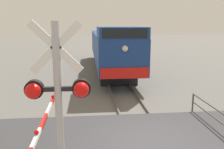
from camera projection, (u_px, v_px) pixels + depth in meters
ground_plane at (150, 145)px, 8.75m from camera, size 160.00×160.00×0.00m
rail_track_left at (130, 144)px, 8.66m from camera, size 0.08×80.00×0.15m
rail_track_right at (169, 142)px, 8.80m from camera, size 0.08×80.00×0.15m
road_surface at (150, 143)px, 8.73m from camera, size 36.00×5.23×0.16m
locomotive at (111, 48)px, 22.24m from camera, size 3.03×17.48×4.04m
crossing_signal at (59, 110)px, 4.46m from camera, size 1.18×0.33×4.34m
guard_railing at (209, 111)px, 10.29m from camera, size 0.08×3.26×0.95m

